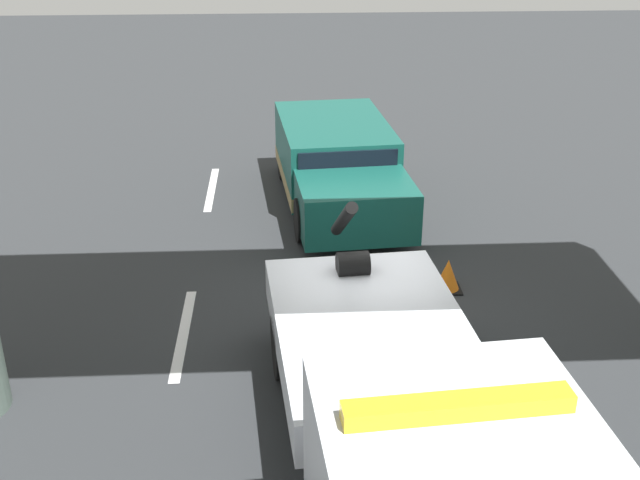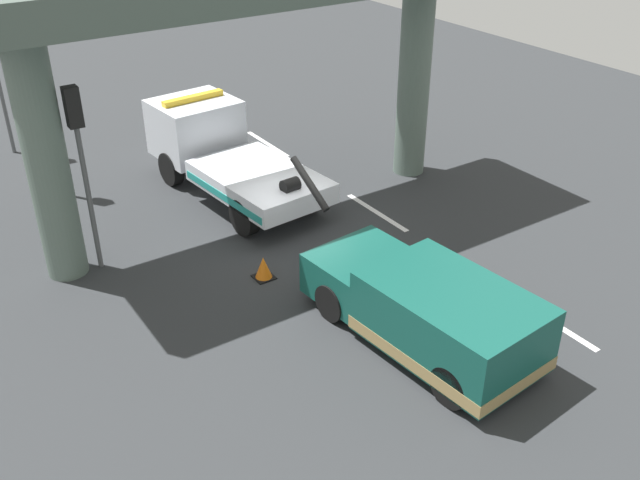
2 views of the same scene
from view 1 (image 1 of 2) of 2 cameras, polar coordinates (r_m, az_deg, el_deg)
ground_plane at (r=12.14m, az=3.13°, el=-6.59°), size 60.00×40.00×0.10m
lane_stripe_west at (r=17.51m, az=-7.86°, el=3.69°), size 2.60×0.16×0.01m
lane_stripe_mid at (r=12.14m, az=-9.86°, el=-6.65°), size 2.60×0.16×0.01m
tow_truck_white at (r=8.39m, az=6.51°, el=-12.63°), size 7.33×2.88×2.46m
towed_van_green at (r=16.42m, az=1.32°, el=5.35°), size 5.36×2.60×1.58m
traffic_cone_orange at (r=13.21m, az=9.24°, el=-2.56°), size 0.46×0.46×0.55m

